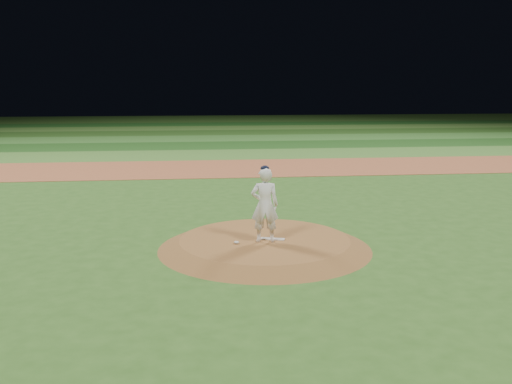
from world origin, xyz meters
TOP-DOWN VIEW (x-y plane):
  - ground at (0.00, 0.00)m, footprint 120.00×120.00m
  - infield_dirt_band at (0.00, 14.00)m, footprint 70.00×6.00m
  - outfield_stripe_0 at (0.00, 19.50)m, footprint 70.00×5.00m
  - outfield_stripe_1 at (0.00, 24.50)m, footprint 70.00×5.00m
  - outfield_stripe_2 at (0.00, 29.50)m, footprint 70.00×5.00m
  - outfield_stripe_3 at (0.00, 34.50)m, footprint 70.00×5.00m
  - outfield_stripe_4 at (0.00, 39.50)m, footprint 70.00×5.00m
  - outfield_stripe_5 at (0.00, 44.50)m, footprint 70.00×5.00m
  - pitchers_mound at (0.00, 0.00)m, footprint 5.50×5.50m
  - pitching_rubber at (0.19, -0.08)m, footprint 0.64×0.33m
  - rosin_bag at (-0.76, -0.37)m, footprint 0.13×0.13m
  - pitcher_on_mound at (-0.03, -0.26)m, footprint 0.73×0.51m

SIDE VIEW (x-z plane):
  - ground at x=0.00m, z-range 0.00..0.00m
  - outfield_stripe_0 at x=0.00m, z-range 0.00..0.02m
  - outfield_stripe_1 at x=0.00m, z-range 0.00..0.02m
  - outfield_stripe_2 at x=0.00m, z-range 0.00..0.02m
  - outfield_stripe_3 at x=0.00m, z-range 0.00..0.02m
  - outfield_stripe_4 at x=0.00m, z-range 0.00..0.02m
  - outfield_stripe_5 at x=0.00m, z-range 0.00..0.02m
  - infield_dirt_band at x=0.00m, z-range 0.00..0.02m
  - pitchers_mound at x=0.00m, z-range 0.00..0.25m
  - pitching_rubber at x=0.19m, z-range 0.25..0.28m
  - rosin_bag at x=-0.76m, z-range 0.25..0.32m
  - pitcher_on_mound at x=-0.03m, z-range 0.23..2.19m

